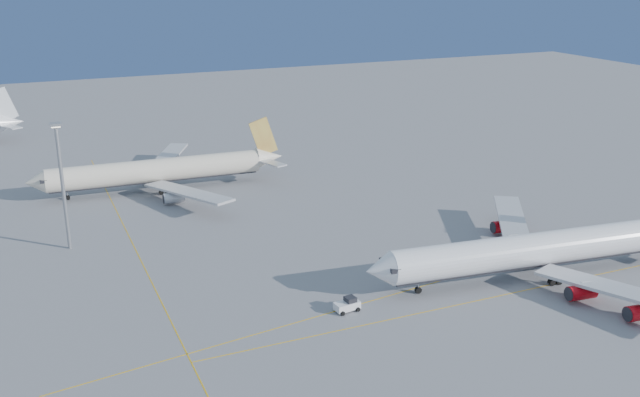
{
  "coord_description": "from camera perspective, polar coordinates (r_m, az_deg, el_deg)",
  "views": [
    {
      "loc": [
        -57.8,
        -98.89,
        51.71
      ],
      "look_at": [
        -4.0,
        24.73,
        7.0
      ],
      "focal_mm": 40.0,
      "sensor_mm": 36.0,
      "label": 1
    }
  ],
  "objects": [
    {
      "name": "taxiway_lines",
      "position": [
        124.91,
        -1.15,
        -6.11
      ],
      "size": [
        118.86,
        140.0,
        0.02
      ],
      "color": "#DAA10C",
      "rests_on": "ground"
    },
    {
      "name": "light_mast",
      "position": [
        139.58,
        -19.97,
        1.7
      ],
      "size": [
        2.1,
        2.1,
        24.33
      ],
      "color": "gray",
      "rests_on": "ground"
    },
    {
      "name": "pushback_tug",
      "position": [
        112.36,
        2.22,
        -8.48
      ],
      "size": [
        4.14,
        2.76,
        2.23
      ],
      "rotation": [
        0.0,
        0.0,
        0.1
      ],
      "color": "white",
      "rests_on": "ground"
    },
    {
      "name": "airliner_virgin",
      "position": [
        128.9,
        17.63,
        -3.85
      ],
      "size": [
        66.19,
        59.14,
        16.32
      ],
      "rotation": [
        0.0,
        0.0,
        -0.1
      ],
      "color": "white",
      "rests_on": "ground"
    },
    {
      "name": "airliner_etihad",
      "position": [
        173.57,
        -12.55,
        2.23
      ],
      "size": [
        60.61,
        56.0,
        15.83
      ],
      "rotation": [
        0.0,
        0.0,
        -0.04
      ],
      "color": "beige",
      "rests_on": "ground"
    },
    {
      "name": "ground",
      "position": [
        125.67,
        6.22,
        -6.07
      ],
      "size": [
        500.0,
        500.0,
        0.0
      ],
      "primitive_type": "plane",
      "color": "slate",
      "rests_on": "ground"
    }
  ]
}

